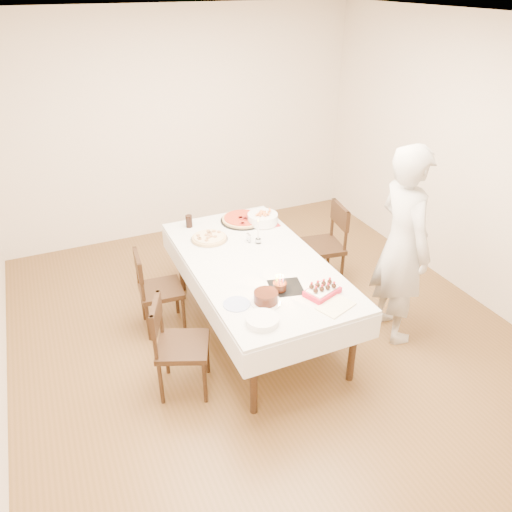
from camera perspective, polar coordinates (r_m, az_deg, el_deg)
name	(u,v)px	position (r m, az deg, el deg)	size (l,w,h in m)	color
floor	(265,333)	(4.79, 1.06, -8.79)	(5.00, 5.00, 0.00)	brown
wall_back	(179,127)	(6.32, -8.75, 14.40)	(4.50, 0.04, 2.70)	beige
wall_right	(475,164)	(5.39, 23.78, 9.56)	(0.04, 5.00, 2.70)	beige
ceiling	(269,19)	(3.76, 1.48, 25.41)	(5.00, 5.00, 0.00)	white
dining_table	(256,296)	(4.62, 0.00, -4.64)	(1.14, 2.14, 0.75)	silver
chair_right_savory	(320,247)	(5.31, 7.38, 1.08)	(0.47, 0.47, 0.92)	black
chair_left_savory	(161,290)	(4.73, -10.82, -3.83)	(0.42, 0.42, 0.82)	black
chair_left_dessert	(183,346)	(4.02, -8.36, -10.18)	(0.43, 0.43, 0.85)	black
person	(402,246)	(4.52, 16.38, 1.12)	(0.66, 0.44, 1.82)	beige
pizza_white	(209,238)	(4.78, -5.37, 2.05)	(0.36, 0.36, 0.04)	beige
pizza_pepperoni	(243,219)	(5.14, -1.50, 4.25)	(0.46, 0.46, 0.04)	red
red_placemat	(268,224)	(5.09, 1.35, 3.68)	(0.21, 0.21, 0.01)	#B21E1E
pasta_bowl	(263,218)	(5.07, 0.76, 4.31)	(0.31, 0.31, 0.10)	white
taper_candle	(258,231)	(4.66, 0.25, 2.86)	(0.05, 0.05, 0.25)	white
shaker_pair	(249,239)	(4.72, -0.76, 2.00)	(0.07, 0.07, 0.08)	white
cola_glass	(189,221)	(5.05, -7.67, 3.96)	(0.07, 0.07, 0.12)	black
layer_cake	(266,297)	(3.86, 1.14, -4.76)	(0.24, 0.24, 0.10)	#36170D
cake_board	(286,287)	(4.07, 3.43, -3.61)	(0.26, 0.26, 0.01)	black
birthday_cake	(280,283)	(3.99, 2.73, -3.07)	(0.11, 0.11, 0.13)	#3C1F10
strawberry_box	(322,291)	(3.99, 7.59, -3.96)	(0.28, 0.18, 0.07)	#A51227
box_lid	(336,307)	(3.89, 9.09, -5.76)	(0.28, 0.19, 0.02)	beige
plate_stack	(262,320)	(3.66, 0.73, -7.35)	(0.24, 0.24, 0.05)	white
china_plate	(237,304)	(3.86, -2.22, -5.51)	(0.21, 0.21, 0.01)	white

